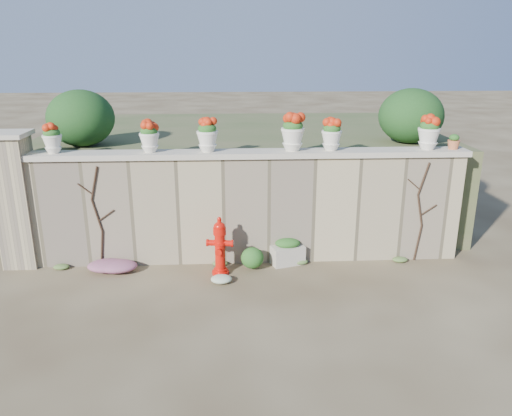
{
  "coord_description": "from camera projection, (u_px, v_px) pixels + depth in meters",
  "views": [
    {
      "loc": [
        -0.28,
        -7.02,
        3.87
      ],
      "look_at": [
        0.16,
        1.4,
        1.15
      ],
      "focal_mm": 35.0,
      "sensor_mm": 36.0,
      "label": 1
    }
  ],
  "objects": [
    {
      "name": "gate_pillar",
      "position": [
        16.0,
        200.0,
        8.99
      ],
      "size": [
        0.72,
        0.72,
        2.48
      ],
      "color": "tan",
      "rests_on": "ground"
    },
    {
      "name": "vine_left",
      "position": [
        98.0,
        216.0,
        8.94
      ],
      "size": [
        0.6,
        0.04,
        1.91
      ],
      "color": "black",
      "rests_on": "ground"
    },
    {
      "name": "fire_hydrant",
      "position": [
        220.0,
        246.0,
        8.79
      ],
      "size": [
        0.46,
        0.33,
        1.06
      ],
      "rotation": [
        0.0,
        0.0,
        -0.13
      ],
      "color": "red",
      "rests_on": "ground"
    },
    {
      "name": "urn_pot_2",
      "position": [
        207.0,
        135.0,
        8.82
      ],
      "size": [
        0.38,
        0.38,
        0.59
      ],
      "color": "silver",
      "rests_on": "wall_cap"
    },
    {
      "name": "ground",
      "position": [
        250.0,
        305.0,
        7.87
      ],
      "size": [
        80.0,
        80.0,
        0.0
      ],
      "primitive_type": "plane",
      "color": "#463623",
      "rests_on": "ground"
    },
    {
      "name": "urn_pot_4",
      "position": [
        332.0,
        135.0,
        8.93
      ],
      "size": [
        0.36,
        0.36,
        0.57
      ],
      "color": "silver",
      "rests_on": "wall_cap"
    },
    {
      "name": "urn_pot_3",
      "position": [
        293.0,
        133.0,
        8.88
      ],
      "size": [
        0.42,
        0.42,
        0.65
      ],
      "color": "silver",
      "rests_on": "wall_cap"
    },
    {
      "name": "urn_pot_0",
      "position": [
        52.0,
        139.0,
        8.69
      ],
      "size": [
        0.33,
        0.33,
        0.52
      ],
      "color": "silver",
      "rests_on": "wall_cap"
    },
    {
      "name": "wall_cap",
      "position": [
        246.0,
        154.0,
        8.96
      ],
      "size": [
        8.1,
        0.52,
        0.1
      ],
      "primitive_type": "cube",
      "color": "beige",
      "rests_on": "stone_wall"
    },
    {
      "name": "green_shrub",
      "position": [
        253.0,
        257.0,
        9.02
      ],
      "size": [
        0.55,
        0.49,
        0.52
      ],
      "primitive_type": "ellipsoid",
      "color": "#1E5119",
      "rests_on": "ground"
    },
    {
      "name": "vine_right",
      "position": [
        420.0,
        211.0,
        9.23
      ],
      "size": [
        0.6,
        0.04,
        1.91
      ],
      "color": "black",
      "rests_on": "ground"
    },
    {
      "name": "terracotta_pot",
      "position": [
        454.0,
        142.0,
        9.09
      ],
      "size": [
        0.22,
        0.22,
        0.26
      ],
      "color": "#C4683C",
      "rests_on": "wall_cap"
    },
    {
      "name": "urn_pot_5",
      "position": [
        429.0,
        132.0,
        9.01
      ],
      "size": [
        0.4,
        0.4,
        0.62
      ],
      "color": "silver",
      "rests_on": "wall_cap"
    },
    {
      "name": "magenta_clump",
      "position": [
        114.0,
        266.0,
        8.94
      ],
      "size": [
        1.02,
        0.68,
        0.27
      ],
      "primitive_type": "ellipsoid",
      "color": "#C32796",
      "rests_on": "ground"
    },
    {
      "name": "urn_pot_1",
      "position": [
        149.0,
        137.0,
        8.77
      ],
      "size": [
        0.35,
        0.35,
        0.55
      ],
      "color": "silver",
      "rests_on": "wall_cap"
    },
    {
      "name": "planter_box",
      "position": [
        287.0,
        252.0,
        9.31
      ],
      "size": [
        0.67,
        0.51,
        0.5
      ],
      "rotation": [
        0.0,
        0.0,
        0.3
      ],
      "color": "beige",
      "rests_on": "ground"
    },
    {
      "name": "stone_wall",
      "position": [
        246.0,
        209.0,
        9.28
      ],
      "size": [
        8.0,
        0.4,
        2.0
      ],
      "primitive_type": "cube",
      "color": "tan",
      "rests_on": "ground"
    },
    {
      "name": "raised_fill",
      "position": [
        242.0,
        169.0,
        12.32
      ],
      "size": [
        9.0,
        6.0,
        2.0
      ],
      "primitive_type": "cube",
      "color": "#384C23",
      "rests_on": "ground"
    },
    {
      "name": "back_shrub_left",
      "position": [
        81.0,
        118.0,
        9.78
      ],
      "size": [
        1.3,
        1.3,
        1.1
      ],
      "primitive_type": "ellipsoid",
      "color": "#143814",
      "rests_on": "raised_fill"
    },
    {
      "name": "white_flowers",
      "position": [
        216.0,
        277.0,
        8.62
      ],
      "size": [
        0.47,
        0.37,
        0.17
      ],
      "primitive_type": "ellipsoid",
      "color": "white",
      "rests_on": "ground"
    },
    {
      "name": "back_shrub_right",
      "position": [
        411.0,
        116.0,
        10.11
      ],
      "size": [
        1.3,
        1.3,
        1.1
      ],
      "primitive_type": "ellipsoid",
      "color": "#143814",
      "rests_on": "raised_fill"
    }
  ]
}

